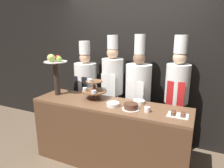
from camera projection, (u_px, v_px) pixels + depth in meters
name	position (u px, v px, depth m)	size (l,w,h in m)	color
wall_back	(133.00, 61.00, 3.48)	(10.00, 0.06, 2.80)	black
buffet_counter	(109.00, 134.00, 2.85)	(2.19, 0.58, 0.94)	brown
tiered_stand	(94.00, 89.00, 2.89)	(0.36, 0.36, 0.31)	brown
fruit_pedestal	(56.00, 68.00, 2.99)	(0.34, 0.34, 0.64)	#2D231E
cake_round	(131.00, 107.00, 2.51)	(0.22, 0.22, 0.08)	white
cup_white	(147.00, 110.00, 2.43)	(0.07, 0.07, 0.06)	white
cake_square_tray	(178.00, 114.00, 2.33)	(0.24, 0.18, 0.05)	white
serving_bowl_near	(113.00, 104.00, 2.63)	(0.17, 0.17, 0.15)	white
serving_bowl_far	(139.00, 102.00, 2.72)	(0.16, 0.16, 0.15)	white
chef_left	(86.00, 86.00, 3.56)	(0.39, 0.39, 1.74)	black
chef_center_left	(113.00, 85.00, 3.33)	(0.35, 0.35, 1.84)	black
chef_center_right	(138.00, 92.00, 3.17)	(0.40, 0.40, 1.86)	black
chef_right	(177.00, 93.00, 2.92)	(0.34, 0.34, 1.85)	#38332D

